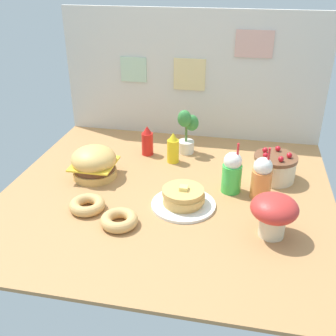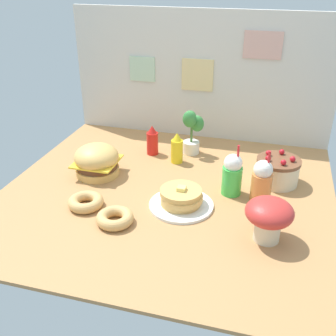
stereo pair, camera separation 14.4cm
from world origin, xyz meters
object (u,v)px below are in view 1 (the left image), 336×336
mustard_bottle (173,149)px  mushroom_stool (274,212)px  donut_chocolate (119,220)px  burger (94,163)px  potted_plant (187,130)px  cream_soda_cup (232,172)px  layer_cake (275,167)px  donut_pink_glaze (87,205)px  orange_float_cup (262,178)px  ketchup_bottle (147,141)px  pancake_stack (183,199)px

mustard_bottle → mushroom_stool: mushroom_stool is taller
mustard_bottle → donut_chocolate: mustard_bottle is taller
burger → potted_plant: size_ratio=0.87×
mushroom_stool → cream_soda_cup: bearing=119.9°
layer_cake → potted_plant: bearing=154.8°
burger → potted_plant: 70.38cm
cream_soda_cup → mushroom_stool: (22.72, -39.59, 1.32)cm
cream_soda_cup → mushroom_stool: 45.67cm
donut_pink_glaze → potted_plant: (41.29, 85.22, 14.18)cm
layer_cake → orange_float_cup: (-8.36, -24.04, 4.26)cm
donut_pink_glaze → potted_plant: size_ratio=0.61×
burger → layer_cake: bearing=10.0°
burger → ketchup_bottle: (24.76, 38.83, 0.19)cm
pancake_stack → mustard_bottle: size_ratio=1.70×
cream_soda_cup → orange_float_cup: 17.41cm
mustard_bottle → donut_pink_glaze: mustard_bottle is taller
ketchup_bottle → mushroom_stool: bearing=-43.4°
mustard_bottle → potted_plant: bearing=69.7°
potted_plant → donut_chocolate: bearing=-101.6°
donut_chocolate → cream_soda_cup: bearing=40.6°
pancake_stack → donut_chocolate: bearing=-139.8°
pancake_stack → cream_soda_cup: bearing=41.1°
donut_pink_glaze → donut_chocolate: size_ratio=1.00×
layer_cake → mustard_bottle: (-66.62, 11.12, 1.62)cm
cream_soda_cup → donut_pink_glaze: (-76.15, -36.38, -9.33)cm
orange_float_cup → potted_plant: size_ratio=0.98×
donut_chocolate → potted_plant: size_ratio=0.61×
cream_soda_cup → layer_cake: bearing=38.9°
burger → mustard_bottle: bearing=34.4°
burger → donut_chocolate: size_ratio=1.43×
mustard_bottle → cream_soda_cup: cream_soda_cup is taller
pancake_stack → mustard_bottle: mustard_bottle is taller
donut_chocolate → layer_cake: bearing=40.1°
orange_float_cup → pancake_stack: bearing=-156.5°
layer_cake → mustard_bottle: bearing=170.5°
donut_chocolate → mushroom_stool: 78.25cm
donut_pink_glaze → layer_cake: bearing=29.3°
orange_float_cup → layer_cake: bearing=70.8°
potted_plant → mushroom_stool: (57.58, -88.42, -3.52)cm
mushroom_stool → ketchup_bottle: bearing=136.6°
donut_chocolate → potted_plant: 98.56cm
pancake_stack → layer_cake: (50.36, 42.30, 3.68)cm
pancake_stack → donut_pink_glaze: (-51.20, -14.62, -1.39)cm
layer_cake → orange_float_cup: orange_float_cup is taller
ketchup_bottle → mustard_bottle: (19.94, -8.18, 0.00)cm
burger → orange_float_cup: orange_float_cup is taller
layer_cake → donut_pink_glaze: size_ratio=1.34×
ketchup_bottle → orange_float_cup: bearing=-29.0°
ketchup_bottle → orange_float_cup: size_ratio=0.67×
pancake_stack → ketchup_bottle: (-36.20, 61.60, 5.30)cm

